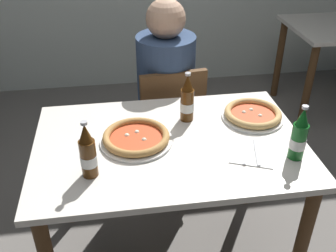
% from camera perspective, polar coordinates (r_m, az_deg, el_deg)
% --- Properties ---
extents(dining_table_main, '(1.20, 0.80, 0.75)m').
position_cam_1_polar(dining_table_main, '(1.81, 0.23, -5.23)').
color(dining_table_main, silver).
rests_on(dining_table_main, ground_plane).
extents(chair_behind_table, '(0.44, 0.44, 0.85)m').
position_cam_1_polar(chair_behind_table, '(2.41, 0.07, 0.85)').
color(chair_behind_table, brown).
rests_on(chair_behind_table, ground_plane).
extents(diner_seated, '(0.34, 0.34, 1.21)m').
position_cam_1_polar(diner_seated, '(2.40, -0.29, 3.53)').
color(diner_seated, '#2D3342').
rests_on(diner_seated, ground_plane).
extents(pizza_margherita_near, '(0.32, 0.32, 0.04)m').
position_cam_1_polar(pizza_margherita_near, '(1.74, -4.66, -1.73)').
color(pizza_margherita_near, white).
rests_on(pizza_margherita_near, dining_table_main).
extents(pizza_marinara_far, '(0.30, 0.30, 0.04)m').
position_cam_1_polar(pizza_marinara_far, '(1.95, 12.25, 1.68)').
color(pizza_marinara_far, white).
rests_on(pizza_marinara_far, dining_table_main).
extents(beer_bottle_left, '(0.07, 0.07, 0.25)m').
position_cam_1_polar(beer_bottle_left, '(1.85, 2.81, 3.72)').
color(beer_bottle_left, '#512D0F').
rests_on(beer_bottle_left, dining_table_main).
extents(beer_bottle_center, '(0.07, 0.07, 0.25)m').
position_cam_1_polar(beer_bottle_center, '(1.68, 18.56, -1.46)').
color(beer_bottle_center, '#14591E').
rests_on(beer_bottle_center, dining_table_main).
extents(beer_bottle_right, '(0.07, 0.07, 0.25)m').
position_cam_1_polar(beer_bottle_right, '(1.53, -11.60, -3.93)').
color(beer_bottle_right, '#512D0F').
rests_on(beer_bottle_right, dining_table_main).
extents(napkin_with_cutlery, '(0.23, 0.23, 0.01)m').
position_cam_1_polar(napkin_with_cutlery, '(1.71, 12.17, -3.88)').
color(napkin_with_cutlery, white).
rests_on(napkin_with_cutlery, dining_table_main).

